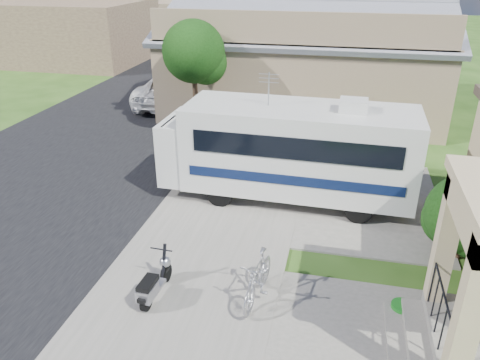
% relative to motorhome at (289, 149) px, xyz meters
% --- Properties ---
extents(ground, '(120.00, 120.00, 0.00)m').
position_rel_motorhome_xyz_m(ground, '(-0.56, -4.27, -1.60)').
color(ground, '#224111').
extents(street_slab, '(9.00, 80.00, 0.02)m').
position_rel_motorhome_xyz_m(street_slab, '(-8.06, 5.73, -1.59)').
color(street_slab, black).
rests_on(street_slab, ground).
extents(sidewalk_slab, '(4.00, 80.00, 0.06)m').
position_rel_motorhome_xyz_m(sidewalk_slab, '(-1.56, 5.73, -1.57)').
color(sidewalk_slab, '#636159').
rests_on(sidewalk_slab, ground).
extents(driveway_slab, '(7.00, 6.00, 0.05)m').
position_rel_motorhome_xyz_m(driveway_slab, '(0.94, 0.23, -1.57)').
color(driveway_slab, '#636159').
rests_on(driveway_slab, ground).
extents(walk_slab, '(4.00, 3.00, 0.05)m').
position_rel_motorhome_xyz_m(walk_slab, '(2.44, -5.27, -1.57)').
color(walk_slab, '#636159').
rests_on(walk_slab, ground).
extents(warehouse, '(12.50, 8.40, 5.04)m').
position_rel_motorhome_xyz_m(warehouse, '(-0.56, 9.69, 0.39)').
color(warehouse, '#856A53').
rests_on(warehouse, ground).
extents(distant_bldg_far, '(10.00, 8.00, 4.00)m').
position_rel_motorhome_xyz_m(distant_bldg_far, '(-17.56, 17.73, 0.40)').
color(distant_bldg_far, brown).
rests_on(distant_bldg_far, ground).
extents(distant_bldg_near, '(8.00, 7.00, 3.20)m').
position_rel_motorhome_xyz_m(distant_bldg_near, '(-15.56, 29.73, 0.00)').
color(distant_bldg_near, '#856A53').
rests_on(distant_bldg_near, ground).
extents(street_tree_a, '(2.44, 2.40, 4.58)m').
position_rel_motorhome_xyz_m(street_tree_a, '(-4.26, 4.78, 1.65)').
color(street_tree_a, '#332316').
rests_on(street_tree_a, ground).
extents(street_tree_b, '(2.44, 2.40, 4.73)m').
position_rel_motorhome_xyz_m(street_tree_b, '(-4.26, 14.78, 1.79)').
color(street_tree_b, '#332316').
rests_on(street_tree_b, ground).
extents(street_tree_c, '(2.44, 2.40, 4.42)m').
position_rel_motorhome_xyz_m(street_tree_c, '(-4.26, 23.78, 1.51)').
color(street_tree_c, '#332316').
rests_on(street_tree_c, ground).
extents(motorhome, '(7.32, 2.51, 3.73)m').
position_rel_motorhome_xyz_m(motorhome, '(0.00, 0.00, 0.00)').
color(motorhome, beige).
rests_on(motorhome, ground).
extents(shrub, '(2.06, 1.97, 2.53)m').
position_rel_motorhome_xyz_m(shrub, '(4.49, -2.19, -0.30)').
color(shrub, '#332316').
rests_on(shrub, ground).
extents(scooter, '(0.50, 1.43, 0.94)m').
position_rel_motorhome_xyz_m(scooter, '(-2.11, -5.30, -1.17)').
color(scooter, black).
rests_on(scooter, ground).
extents(bicycle, '(0.72, 1.81, 1.06)m').
position_rel_motorhome_xyz_m(bicycle, '(0.02, -4.85, -1.07)').
color(bicycle, '#9B9AA1').
rests_on(bicycle, ground).
extents(pickup_truck, '(2.82, 5.97, 1.65)m').
position_rel_motorhome_xyz_m(pickup_truck, '(-6.73, 8.98, -0.78)').
color(pickup_truck, silver).
rests_on(pickup_truck, ground).
extents(van, '(3.23, 6.28, 1.74)m').
position_rel_motorhome_xyz_m(van, '(-7.16, 15.20, -0.73)').
color(van, silver).
rests_on(van, ground).
extents(garden_hose, '(0.45, 0.45, 0.20)m').
position_rel_motorhome_xyz_m(garden_hose, '(2.96, -4.60, -1.50)').
color(garden_hose, '#146418').
rests_on(garden_hose, ground).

